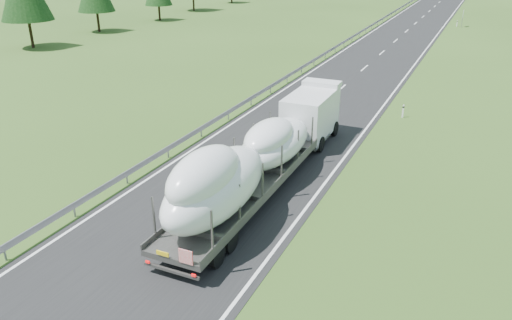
% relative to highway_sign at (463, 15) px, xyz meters
% --- Properties ---
extents(road_surface, '(10.00, 400.00, 0.02)m').
position_rel_highway_sign_xyz_m(road_surface, '(-7.20, 20.00, -1.80)').
color(road_surface, black).
rests_on(road_surface, ground).
extents(guardrail, '(0.10, 400.00, 0.76)m').
position_rel_highway_sign_xyz_m(guardrail, '(-12.50, 19.94, -1.21)').
color(guardrail, slate).
rests_on(guardrail, ground).
extents(highway_sign, '(0.08, 0.90, 2.60)m').
position_rel_highway_sign_xyz_m(highway_sign, '(0.00, 0.00, 0.00)').
color(highway_sign, slate).
rests_on(highway_sign, ground).
extents(boat_truck, '(3.00, 19.42, 4.42)m').
position_rel_highway_sign_xyz_m(boat_truck, '(-5.49, -65.84, 0.44)').
color(boat_truck, silver).
rests_on(boat_truck, ground).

